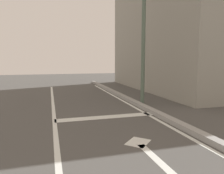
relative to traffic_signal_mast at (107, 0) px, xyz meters
The scene contains 8 objects.
lane_line_center 5.35m from the traffic_signal_mast, 126.18° to the right, with size 0.12×20.00×0.01m, color silver.
lane_line_curbside 5.04m from the traffic_signal_mast, 70.38° to the right, with size 0.12×20.00×0.01m, color silver.
stop_bar 4.35m from the traffic_signal_mast, 106.80° to the right, with size 3.21×0.40×0.01m, color silver.
lane_arrow_stem 6.16m from the traffic_signal_mast, 93.61° to the right, with size 0.16×1.40×0.01m, color silver.
lane_arrow_head 5.55m from the traffic_signal_mast, 94.42° to the right, with size 0.56×0.44×0.01m, color silver.
curb_strip 5.04m from the traffic_signal_mast, 66.00° to the right, with size 0.24×24.00×0.14m, color gray.
traffic_signal_mast is the anchor object (origin of this frame).
building_block 9.01m from the traffic_signal_mast, 26.31° to the left, with size 9.84×10.55×7.81m, color gray.
Camera 1 is at (0.08, 0.76, 1.83)m, focal length 34.36 mm.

